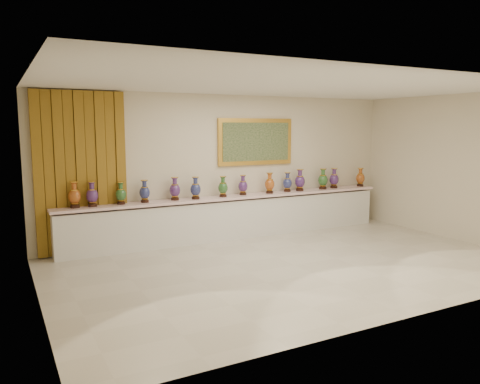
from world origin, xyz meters
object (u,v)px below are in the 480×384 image
object	(u,v)px
counter	(234,217)
vase_0	(75,196)
vase_1	(92,195)
vase_2	(121,194)

from	to	relation	value
counter	vase_0	world-z (taller)	vase_0
vase_1	counter	bearing A→B (deg)	-0.09
vase_0	vase_2	size ratio (longest dim) A/B	1.13
vase_0	vase_2	world-z (taller)	vase_0
counter	vase_1	distance (m)	2.96
vase_1	vase_2	size ratio (longest dim) A/B	1.09
counter	vase_2	distance (m)	2.45
counter	vase_0	size ratio (longest dim) A/B	15.28
counter	vase_0	xyz separation A→B (m)	(-3.19, 0.00, 0.68)
vase_0	vase_1	xyz separation A→B (m)	(0.30, 0.00, -0.01)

